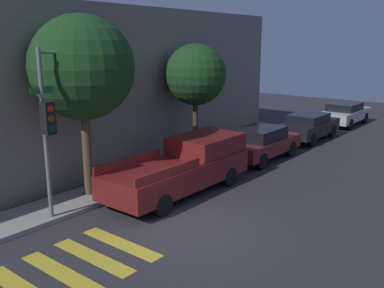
{
  "coord_description": "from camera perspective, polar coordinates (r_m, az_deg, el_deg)",
  "views": [
    {
      "loc": [
        -8.46,
        -6.95,
        5.06
      ],
      "look_at": [
        2.81,
        2.1,
        1.6
      ],
      "focal_mm": 40.0,
      "sensor_mm": 36.0,
      "label": 1
    }
  ],
  "objects": [
    {
      "name": "building_row",
      "position": [
        17.56,
        -22.29,
        6.43
      ],
      "size": [
        26.0,
        6.0,
        6.43
      ],
      "primitive_type": "cube",
      "color": "slate",
      "rests_on": "ground"
    },
    {
      "name": "sidewalk",
      "position": [
        14.76,
        -12.99,
        -6.66
      ],
      "size": [
        26.0,
        1.73,
        0.14
      ],
      "primitive_type": "cube",
      "color": "gray",
      "rests_on": "ground"
    },
    {
      "name": "sedan_near_corner",
      "position": [
        18.97,
        9.18,
        0.19
      ],
      "size": [
        4.27,
        1.8,
        1.44
      ],
      "color": "maroon",
      "rests_on": "ground"
    },
    {
      "name": "traffic_light_pole",
      "position": [
        12.59,
        -16.98,
        5.02
      ],
      "size": [
        2.71,
        0.56,
        4.93
      ],
      "color": "slate",
      "rests_on": "ground"
    },
    {
      "name": "sedan_middle",
      "position": [
        23.34,
        15.26,
        2.35
      ],
      "size": [
        4.29,
        1.8,
        1.4
      ],
      "color": "black",
      "rests_on": "ground"
    },
    {
      "name": "sedan_far_end",
      "position": [
        28.28,
        19.67,
        3.91
      ],
      "size": [
        4.5,
        1.85,
        1.39
      ],
      "color": "#B7BABF",
      "rests_on": "ground"
    },
    {
      "name": "ground_plane",
      "position": [
        12.06,
        -0.6,
        -11.34
      ],
      "size": [
        60.0,
        60.0,
        0.0
      ],
      "primitive_type": "plane",
      "color": "#2D2B30"
    },
    {
      "name": "tree_midblock",
      "position": [
        17.95,
        0.48,
        9.17
      ],
      "size": [
        2.55,
        2.55,
        5.01
      ],
      "color": "#42301E",
      "rests_on": "ground"
    },
    {
      "name": "crosswalk",
      "position": [
        10.7,
        -15.03,
        -15.23
      ],
      "size": [
        3.16,
        2.6,
        0.0
      ],
      "color": "gold",
      "rests_on": "ground"
    },
    {
      "name": "tree_near_corner",
      "position": [
        13.91,
        -14.43,
        9.77
      ],
      "size": [
        3.28,
        3.28,
        5.93
      ],
      "color": "brown",
      "rests_on": "ground"
    },
    {
      "name": "pickup_truck",
      "position": [
        14.75,
        -0.96,
        -2.91
      ],
      "size": [
        5.72,
        2.03,
        1.77
      ],
      "color": "maroon",
      "rests_on": "ground"
    }
  ]
}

